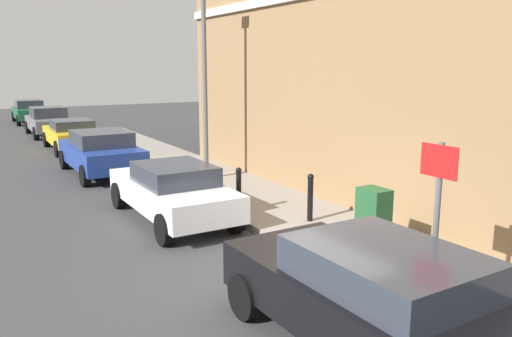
% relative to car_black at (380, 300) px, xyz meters
% --- Properties ---
extents(ground, '(80.00, 80.00, 0.00)m').
position_rel_car_black_xyz_m(ground, '(0.43, 2.48, -0.74)').
color(ground, '#38383A').
extents(sidewalk, '(2.58, 30.00, 0.15)m').
position_rel_car_black_xyz_m(sidewalk, '(2.34, 8.48, -0.67)').
color(sidewalk, gray).
rests_on(sidewalk, ground).
extents(corner_building, '(6.40, 12.73, 7.75)m').
position_rel_car_black_xyz_m(corner_building, '(6.78, 6.85, 3.13)').
color(corner_building, olive).
rests_on(corner_building, ground).
extents(car_black, '(2.00, 4.44, 1.40)m').
position_rel_car_black_xyz_m(car_black, '(0.00, 0.00, 0.00)').
color(car_black, black).
rests_on(car_black, ground).
extents(car_white, '(1.81, 4.22, 1.31)m').
position_rel_car_black_xyz_m(car_white, '(-0.04, 6.53, -0.05)').
color(car_white, silver).
rests_on(car_white, ground).
extents(car_blue, '(1.99, 4.15, 1.42)m').
position_rel_car_black_xyz_m(car_blue, '(-0.20, 12.36, 0.00)').
color(car_blue, navy).
rests_on(car_blue, ground).
extents(car_yellow, '(1.85, 4.01, 1.28)m').
position_rel_car_black_xyz_m(car_yellow, '(-0.03, 17.88, -0.06)').
color(car_yellow, gold).
rests_on(car_yellow, ground).
extents(car_grey, '(1.89, 3.97, 1.43)m').
position_rel_car_black_xyz_m(car_grey, '(-0.12, 23.22, -0.01)').
color(car_grey, slate).
rests_on(car_grey, ground).
extents(car_green, '(1.82, 4.07, 1.41)m').
position_rel_car_black_xyz_m(car_green, '(-0.20, 30.02, -0.01)').
color(car_green, '#195933').
rests_on(car_green, ground).
extents(utility_cabinet, '(0.46, 0.61, 1.15)m').
position_rel_car_black_xyz_m(utility_cabinet, '(2.20, 2.46, -0.06)').
color(utility_cabinet, '#1E4C28').
rests_on(utility_cabinet, sidewalk).
extents(bollard_near_cabinet, '(0.14, 0.14, 1.04)m').
position_rel_car_black_xyz_m(bollard_near_cabinet, '(2.30, 4.49, -0.04)').
color(bollard_near_cabinet, black).
rests_on(bollard_near_cabinet, sidewalk).
extents(bollard_far_kerb, '(0.14, 0.14, 1.04)m').
position_rel_car_black_xyz_m(bollard_far_kerb, '(1.30, 5.87, -0.04)').
color(bollard_far_kerb, black).
rests_on(bollard_far_kerb, sidewalk).
extents(street_sign, '(0.08, 0.60, 2.30)m').
position_rel_car_black_xyz_m(street_sign, '(1.39, 0.42, 0.92)').
color(street_sign, '#59595B').
rests_on(street_sign, sidewalk).
extents(lamppost, '(0.20, 0.44, 5.72)m').
position_rel_car_black_xyz_m(lamppost, '(2.17, 9.49, 2.56)').
color(lamppost, '#59595B').
rests_on(lamppost, sidewalk).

